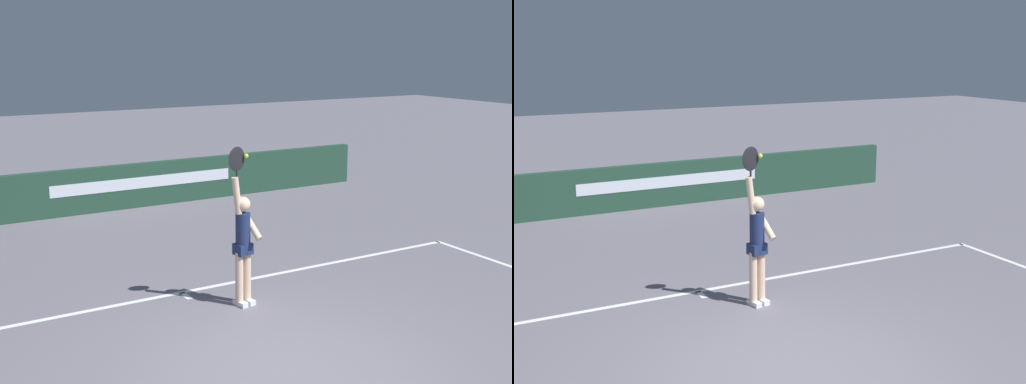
{
  "view_description": "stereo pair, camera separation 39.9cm",
  "coord_description": "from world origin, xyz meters",
  "views": [
    {
      "loc": [
        -3.88,
        -5.97,
        3.7
      ],
      "look_at": [
        0.72,
        1.97,
        1.66
      ],
      "focal_mm": 47.77,
      "sensor_mm": 36.0,
      "label": 1
    },
    {
      "loc": [
        -3.53,
        -6.17,
        3.7
      ],
      "look_at": [
        0.72,
        1.97,
        1.66
      ],
      "focal_mm": 47.77,
      "sensor_mm": 36.0,
      "label": 2
    }
  ],
  "objects": [
    {
      "name": "ground_plane",
      "position": [
        0.0,
        0.0,
        0.0
      ],
      "size": [
        60.0,
        60.0,
        0.0
      ],
      "primitive_type": "plane",
      "color": "slate"
    },
    {
      "name": "back_wall",
      "position": [
        0.0,
        8.46,
        0.5
      ],
      "size": [
        14.52,
        0.2,
        1.0
      ],
      "color": "#214332",
      "rests_on": "ground"
    },
    {
      "name": "court_lines",
      "position": [
        0.0,
        0.17,
        0.0
      ],
      "size": [
        10.66,
        5.72,
        0.0
      ],
      "color": "white",
      "rests_on": "ground"
    },
    {
      "name": "tennis_player",
      "position": [
        0.58,
        2.09,
        0.95
      ],
      "size": [
        0.45,
        0.42,
        2.31
      ],
      "color": "beige",
      "rests_on": "ground"
    },
    {
      "name": "tennis_ball",
      "position": [
        0.61,
        2.06,
        2.17
      ],
      "size": [
        0.07,
        0.07,
        0.07
      ],
      "color": "#C4DD3A"
    }
  ]
}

